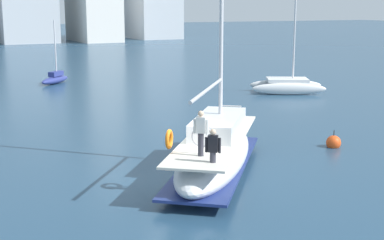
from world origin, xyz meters
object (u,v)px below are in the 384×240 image
(moored_sloop_near, at_px, (287,84))
(mooring_buoy, at_px, (333,143))
(main_sailboat, at_px, (215,151))
(moored_sloop_far, at_px, (55,78))

(moored_sloop_near, height_order, mooring_buoy, moored_sloop_near)
(main_sailboat, height_order, mooring_buoy, main_sailboat)
(mooring_buoy, bearing_deg, moored_sloop_near, 60.66)
(main_sailboat, height_order, moored_sloop_near, main_sailboat)
(moored_sloop_near, bearing_deg, mooring_buoy, -119.34)
(moored_sloop_far, distance_m, mooring_buoy, 28.93)
(moored_sloop_near, bearing_deg, main_sailboat, -133.95)
(moored_sloop_far, bearing_deg, mooring_buoy, -77.47)
(moored_sloop_near, distance_m, moored_sloop_far, 19.83)
(moored_sloop_far, xyz_separation_m, mooring_buoy, (6.28, -28.24, -0.23))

